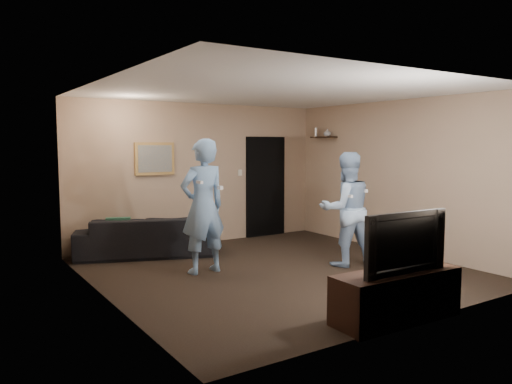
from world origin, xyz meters
TOP-DOWN VIEW (x-y plane):
  - ground at (0.00, 0.00)m, footprint 5.00×5.00m
  - ceiling at (0.00, 0.00)m, footprint 5.00×5.00m
  - wall_back at (0.00, 2.50)m, footprint 5.00×0.04m
  - wall_front at (0.00, -2.50)m, footprint 5.00×0.04m
  - wall_left at (-2.50, 0.00)m, footprint 0.04×5.00m
  - wall_right at (2.50, 0.00)m, footprint 0.04×5.00m
  - sofa at (-1.25, 2.04)m, footprint 2.42×1.62m
  - throw_pillow at (-1.71, 2.04)m, footprint 0.41×0.25m
  - painting_frame at (-0.90, 2.48)m, footprint 0.72×0.05m
  - painting_canvas at (-0.90, 2.45)m, footprint 0.62×0.01m
  - doorway at (1.45, 2.47)m, footprint 0.90×0.06m
  - light_switch at (0.85, 2.48)m, footprint 0.08×0.02m
  - wall_shelf at (2.39, 1.80)m, footprint 0.20×0.60m
  - shelf_vase at (2.39, 1.69)m, footprint 0.16×0.16m
  - shelf_figurine at (2.39, 2.04)m, footprint 0.06×0.06m
  - tv_console at (-0.13, -2.33)m, footprint 1.51×0.52m
  - television at (-0.13, -2.33)m, footprint 1.13×0.18m
  - wii_player_left at (-0.95, 0.52)m, footprint 0.73×0.54m
  - wii_player_right at (1.07, -0.27)m, footprint 1.00×0.88m

SIDE VIEW (x-z plane):
  - ground at x=0.00m, z-range 0.00..0.00m
  - tv_console at x=-0.13m, z-range -0.02..0.52m
  - sofa at x=-1.25m, z-range 0.00..0.66m
  - throw_pillow at x=-1.71m, z-range 0.29..0.67m
  - television at x=-0.13m, z-range 0.52..1.16m
  - wii_player_right at x=1.07m, z-range 0.00..1.74m
  - wii_player_left at x=-0.95m, z-range 0.00..1.93m
  - doorway at x=1.45m, z-range 0.00..2.00m
  - wall_back at x=0.00m, z-range 0.00..2.60m
  - wall_front at x=0.00m, z-range 0.00..2.60m
  - wall_left at x=-2.50m, z-range 0.00..2.60m
  - wall_right at x=2.50m, z-range 0.00..2.60m
  - light_switch at x=0.85m, z-range 1.24..1.36m
  - painting_frame at x=-0.90m, z-range 1.32..1.89m
  - painting_canvas at x=-0.90m, z-range 1.37..1.83m
  - wall_shelf at x=2.39m, z-range 1.98..2.00m
  - shelf_vase at x=2.39m, z-range 2.00..2.15m
  - shelf_figurine at x=2.39m, z-range 2.00..2.18m
  - ceiling at x=0.00m, z-range 2.58..2.62m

